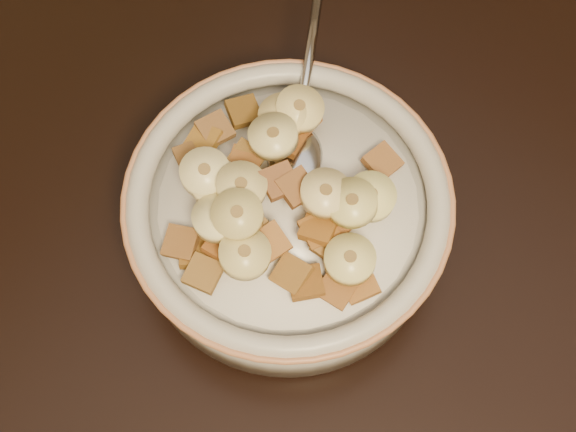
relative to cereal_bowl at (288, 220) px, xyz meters
The scene contains 41 objects.
cereal_bowl is the anchor object (origin of this frame).
milk 0.02m from the cereal_bowl, ahead, with size 0.17×0.17×0.00m, color silver.
spoon 0.04m from the cereal_bowl, 118.83° to the left, with size 0.04×0.05×0.01m, color #ADB0B6.
cereal_square_0 0.06m from the cereal_bowl, 50.81° to the right, with size 0.02×0.02×0.01m, color brown.
cereal_square_1 0.08m from the cereal_bowl, behind, with size 0.02×0.02×0.01m, color #926519.
cereal_square_2 0.08m from the cereal_bowl, behind, with size 0.02×0.02×0.01m, color brown.
cereal_square_3 0.08m from the cereal_bowl, 169.37° to the right, with size 0.02×0.02×0.01m, color brown.
cereal_square_4 0.08m from the cereal_bowl, 118.70° to the right, with size 0.02×0.02×0.01m, color #915B2E.
cereal_square_5 0.05m from the cereal_bowl, ahead, with size 0.02×0.02×0.01m, color #9C5A28.
cereal_square_6 0.06m from the cereal_bowl, 103.29° to the right, with size 0.02×0.02×0.01m, color #944E1E.
cereal_square_7 0.06m from the cereal_bowl, 127.21° to the left, with size 0.02×0.02×0.01m, color brown.
cereal_square_8 0.06m from the cereal_bowl, 42.05° to the right, with size 0.02×0.02×0.01m, color brown.
cereal_square_9 0.07m from the cereal_bowl, 111.52° to the right, with size 0.02×0.02×0.01m, color brown.
cereal_square_10 0.08m from the cereal_bowl, 151.59° to the left, with size 0.02×0.02×0.01m, color brown.
cereal_square_11 0.05m from the cereal_bowl, 71.37° to the right, with size 0.02×0.02×0.01m, color #9A5426.
cereal_square_12 0.05m from the cereal_bowl, behind, with size 0.02×0.02×0.01m, color brown.
cereal_square_13 0.05m from the cereal_bowl, behind, with size 0.02×0.02×0.01m, color brown.
cereal_square_14 0.08m from the cereal_bowl, 98.94° to the right, with size 0.02×0.02×0.01m, color brown.
cereal_square_15 0.05m from the cereal_bowl, 14.59° to the right, with size 0.02×0.02×0.01m, color brown.
cereal_square_16 0.07m from the cereal_bowl, 61.34° to the left, with size 0.02×0.02×0.01m, color brown.
cereal_square_17 0.06m from the cereal_bowl, 13.80° to the right, with size 0.02×0.02×0.01m, color olive.
cereal_square_18 0.05m from the cereal_bowl, behind, with size 0.02×0.02×0.01m, color brown.
cereal_square_19 0.07m from the cereal_bowl, 26.41° to the right, with size 0.02×0.02×0.01m, color brown.
cereal_square_20 0.05m from the cereal_bowl, 97.23° to the right, with size 0.02×0.02×0.01m, color brown.
cereal_square_21 0.05m from the cereal_bowl, 36.44° to the left, with size 0.02×0.02×0.01m, color brown.
cereal_square_22 0.08m from the cereal_bowl, 15.06° to the right, with size 0.02×0.02×0.01m, color #9D571F.
cereal_square_23 0.07m from the cereal_bowl, 118.07° to the left, with size 0.02×0.02×0.01m, color #9D5B2E.
cereal_square_24 0.05m from the cereal_bowl, 14.72° to the right, with size 0.02×0.02×0.01m, color brown.
banana_slice_0 0.06m from the cereal_bowl, 142.09° to the right, with size 0.03×0.03×0.01m, color beige.
banana_slice_1 0.07m from the cereal_bowl, 130.46° to the left, with size 0.03×0.03×0.01m, color #D9C682.
banana_slice_2 0.07m from the cereal_bowl, 18.77° to the left, with size 0.03×0.03×0.01m, color #E5D36D.
banana_slice_3 0.07m from the cereal_bowl, 32.63° to the left, with size 0.03×0.03×0.01m, color #FBF089.
banana_slice_4 0.07m from the cereal_bowl, 84.02° to the right, with size 0.03×0.03×0.01m, color #DBC480.
banana_slice_5 0.07m from the cereal_bowl, 108.31° to the right, with size 0.03×0.03×0.01m, color #D3C271.
banana_slice_6 0.06m from the cereal_bowl, 149.29° to the right, with size 0.03×0.03×0.01m, color #F2D593.
banana_slice_7 0.06m from the cereal_bowl, 142.05° to the left, with size 0.03×0.03×0.01m, color tan.
banana_slice_8 0.07m from the cereal_bowl, 119.38° to the left, with size 0.03×0.03×0.01m, color #FFED94.
banana_slice_9 0.06m from the cereal_bowl, 22.42° to the left, with size 0.03×0.03×0.01m, color beige.
banana_slice_10 0.07m from the cereal_bowl, 117.94° to the right, with size 0.03×0.03×0.01m, color #FFF5A0.
banana_slice_11 0.07m from the cereal_bowl, 154.11° to the right, with size 0.03×0.03×0.01m, color beige.
banana_slice_12 0.07m from the cereal_bowl, 13.30° to the right, with size 0.03×0.03×0.01m, color #E4CC76.
Camera 1 is at (-0.14, -0.30, 1.26)m, focal length 50.00 mm.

